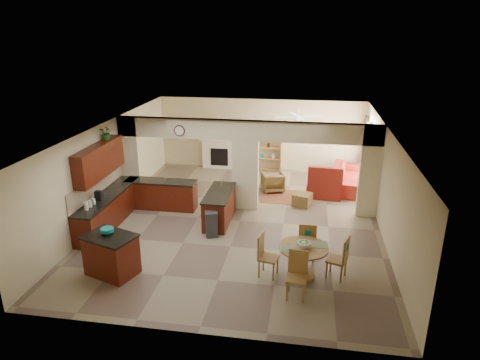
% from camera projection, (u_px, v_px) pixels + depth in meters
% --- Properties ---
extents(floor, '(10.00, 10.00, 0.00)m').
position_uv_depth(floor, '(240.00, 221.00, 12.64)').
color(floor, '#84765B').
rests_on(floor, ground).
extents(ceiling, '(10.00, 10.00, 0.00)m').
position_uv_depth(ceiling, '(240.00, 128.00, 11.69)').
color(ceiling, white).
rests_on(ceiling, wall_back).
extents(wall_back, '(8.00, 0.00, 8.00)m').
position_uv_depth(wall_back, '(260.00, 135.00, 16.81)').
color(wall_back, beige).
rests_on(wall_back, floor).
extents(wall_front, '(8.00, 0.00, 8.00)m').
position_uv_depth(wall_front, '(195.00, 268.00, 7.52)').
color(wall_front, beige).
rests_on(wall_front, floor).
extents(wall_left, '(0.00, 10.00, 10.00)m').
position_uv_depth(wall_left, '(108.00, 169.00, 12.76)').
color(wall_left, beige).
rests_on(wall_left, floor).
extents(wall_right, '(0.00, 10.00, 10.00)m').
position_uv_depth(wall_right, '(386.00, 184.00, 11.57)').
color(wall_right, beige).
rests_on(wall_right, floor).
extents(partition_left_pier, '(0.60, 0.25, 2.80)m').
position_uv_depth(partition_left_pier, '(131.00, 160.00, 13.65)').
color(partition_left_pier, beige).
rests_on(partition_left_pier, floor).
extents(partition_center_pier, '(0.80, 0.25, 2.20)m').
position_uv_depth(partition_center_pier, '(245.00, 175.00, 13.20)').
color(partition_center_pier, beige).
rests_on(partition_center_pier, floor).
extents(partition_right_pier, '(0.60, 0.25, 2.80)m').
position_uv_depth(partition_right_pier, '(370.00, 172.00, 12.54)').
color(partition_right_pier, beige).
rests_on(partition_right_pier, floor).
extents(partition_header, '(8.00, 0.25, 0.60)m').
position_uv_depth(partition_header, '(246.00, 130.00, 12.72)').
color(partition_header, beige).
rests_on(partition_header, partition_center_pier).
extents(kitchen_counter, '(2.52, 3.29, 1.48)m').
position_uv_depth(kitchen_counter, '(131.00, 203.00, 12.74)').
color(kitchen_counter, '#3A0906').
rests_on(kitchen_counter, floor).
extents(upper_cabinets, '(0.35, 2.40, 0.90)m').
position_uv_depth(upper_cabinets, '(99.00, 161.00, 11.82)').
color(upper_cabinets, '#3A0906').
rests_on(upper_cabinets, wall_left).
extents(peninsula, '(0.70, 1.85, 0.91)m').
position_uv_depth(peninsula, '(219.00, 207.00, 12.47)').
color(peninsula, '#3A0906').
rests_on(peninsula, floor).
extents(wall_clock, '(0.34, 0.03, 0.34)m').
position_uv_depth(wall_clock, '(179.00, 131.00, 12.90)').
color(wall_clock, '#482318').
rests_on(wall_clock, partition_header).
extents(rug, '(1.60, 1.30, 0.01)m').
position_uv_depth(rug, '(285.00, 197.00, 14.41)').
color(rug, brown).
rests_on(rug, floor).
extents(fireplace, '(1.60, 0.35, 1.20)m').
position_uv_depth(fireplace, '(220.00, 153.00, 17.16)').
color(fireplace, white).
rests_on(fireplace, floor).
extents(shelving_unit, '(1.00, 0.32, 1.80)m').
position_uv_depth(shelving_unit, '(268.00, 149.00, 16.76)').
color(shelving_unit, olive).
rests_on(shelving_unit, floor).
extents(window_a, '(0.02, 0.90, 1.90)m').
position_uv_depth(window_a, '(373.00, 165.00, 13.78)').
color(window_a, white).
rests_on(window_a, wall_right).
extents(window_b, '(0.02, 0.90, 1.90)m').
position_uv_depth(window_b, '(367.00, 151.00, 15.36)').
color(window_b, white).
rests_on(window_b, wall_right).
extents(glazed_door, '(0.02, 0.70, 2.10)m').
position_uv_depth(glazed_door, '(369.00, 162.00, 14.62)').
color(glazed_door, white).
rests_on(glazed_door, wall_right).
extents(drape_a_left, '(0.10, 0.28, 2.30)m').
position_uv_depth(drape_a_left, '(374.00, 171.00, 13.23)').
color(drape_a_left, '#3E1D19').
rests_on(drape_a_left, wall_right).
extents(drape_a_right, '(0.10, 0.28, 2.30)m').
position_uv_depth(drape_a_right, '(369.00, 160.00, 14.34)').
color(drape_a_right, '#3E1D19').
rests_on(drape_a_right, wall_right).
extents(drape_b_left, '(0.10, 0.28, 2.30)m').
position_uv_depth(drape_b_left, '(368.00, 156.00, 14.81)').
color(drape_b_left, '#3E1D19').
rests_on(drape_b_left, wall_right).
extents(drape_b_right, '(0.10, 0.28, 2.30)m').
position_uv_depth(drape_b_right, '(364.00, 147.00, 15.92)').
color(drape_b_right, '#3E1D19').
rests_on(drape_b_right, wall_right).
extents(ceiling_fan, '(1.00, 1.00, 0.10)m').
position_uv_depth(ceiling_fan, '(298.00, 117.00, 14.34)').
color(ceiling_fan, white).
rests_on(ceiling_fan, ceiling).
extents(kitchen_island, '(1.32, 1.13, 0.97)m').
position_uv_depth(kitchen_island, '(111.00, 255.00, 9.79)').
color(kitchen_island, '#3A0906').
rests_on(kitchen_island, floor).
extents(teal_bowl, '(0.30, 0.30, 0.14)m').
position_uv_depth(teal_bowl, '(107.00, 231.00, 9.69)').
color(teal_bowl, teal).
rests_on(teal_bowl, kitchen_island).
extents(trash_can, '(0.38, 0.35, 0.67)m').
position_uv_depth(trash_can, '(212.00, 225.00, 11.59)').
color(trash_can, '#313133').
rests_on(trash_can, floor).
extents(dining_table, '(1.13, 1.13, 0.77)m').
position_uv_depth(dining_table, '(303.00, 257.00, 9.65)').
color(dining_table, olive).
rests_on(dining_table, floor).
extents(fruit_bowl, '(0.31, 0.31, 0.16)m').
position_uv_depth(fruit_bowl, '(304.00, 245.00, 9.48)').
color(fruit_bowl, '#5DA022').
rests_on(fruit_bowl, dining_table).
extents(sofa, '(2.68, 1.35, 0.75)m').
position_uv_depth(sofa, '(347.00, 177.00, 15.18)').
color(sofa, maroon).
rests_on(sofa, floor).
extents(chaise, '(1.19, 1.00, 0.45)m').
position_uv_depth(chaise, '(324.00, 189.00, 14.45)').
color(chaise, maroon).
rests_on(chaise, floor).
extents(armchair, '(0.91, 0.92, 0.67)m').
position_uv_depth(armchair, '(273.00, 182.00, 14.83)').
color(armchair, maroon).
rests_on(armchair, floor).
extents(ottoman, '(0.67, 0.67, 0.39)m').
position_uv_depth(ottoman, '(302.00, 199.00, 13.69)').
color(ottoman, maroon).
rests_on(ottoman, floor).
extents(plant, '(0.44, 0.40, 0.40)m').
position_uv_depth(plant, '(106.00, 133.00, 12.14)').
color(plant, '#184C14').
rests_on(plant, upper_cabinets).
extents(chair_north, '(0.42, 0.43, 1.02)m').
position_uv_depth(chair_north, '(307.00, 240.00, 10.30)').
color(chair_north, olive).
rests_on(chair_north, floor).
extents(chair_east, '(0.53, 0.53, 1.02)m').
position_uv_depth(chair_east, '(341.00, 257.00, 9.57)').
color(chair_east, olive).
rests_on(chair_east, floor).
extents(chair_south, '(0.45, 0.45, 1.02)m').
position_uv_depth(chair_south, '(297.00, 272.00, 8.97)').
color(chair_south, olive).
rests_on(chair_south, floor).
extents(chair_west, '(0.49, 0.49, 1.02)m').
position_uv_depth(chair_west, '(265.00, 253.00, 9.72)').
color(chair_west, olive).
rests_on(chair_west, floor).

